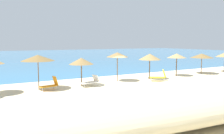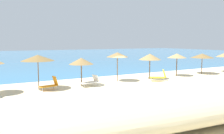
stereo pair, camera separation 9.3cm
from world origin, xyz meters
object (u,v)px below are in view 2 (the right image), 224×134
(beach_umbrella_4, at_px, (81,61))
(beach_ball, at_px, (118,92))
(lounge_chair_1, at_px, (91,81))
(beach_umbrella_3, at_px, (38,58))
(beach_umbrella_6, at_px, (150,57))
(beach_umbrella_7, at_px, (177,56))
(lounge_chair_0, at_px, (50,84))
(beach_umbrella_5, at_px, (117,55))
(lounge_chair_2, at_px, (160,76))
(beach_umbrella_8, at_px, (202,56))

(beach_umbrella_4, height_order, beach_ball, beach_umbrella_4)
(lounge_chair_1, bearing_deg, beach_umbrella_3, 67.18)
(beach_umbrella_6, bearing_deg, beach_umbrella_7, 2.35)
(lounge_chair_0, bearing_deg, beach_umbrella_5, -93.76)
(lounge_chair_1, relative_size, beach_ball, 5.34)
(lounge_chair_2, bearing_deg, beach_umbrella_3, 114.33)
(beach_umbrella_6, relative_size, beach_umbrella_7, 1.04)
(beach_umbrella_5, distance_m, lounge_chair_2, 4.58)
(beach_umbrella_5, bearing_deg, beach_umbrella_7, -1.41)
(beach_umbrella_3, bearing_deg, beach_umbrella_8, 0.06)
(beach_umbrella_3, relative_size, beach_ball, 8.39)
(beach_umbrella_6, xyz_separation_m, beach_umbrella_7, (3.88, 0.16, -0.03))
(beach_umbrella_5, distance_m, lounge_chair_0, 7.02)
(beach_umbrella_6, bearing_deg, beach_ball, -145.54)
(beach_umbrella_6, distance_m, lounge_chair_2, 2.38)
(beach_umbrella_8, bearing_deg, beach_umbrella_3, -179.94)
(beach_umbrella_5, relative_size, lounge_chair_1, 1.58)
(beach_umbrella_8, bearing_deg, lounge_chair_2, -168.34)
(beach_umbrella_6, height_order, beach_umbrella_8, beach_umbrella_6)
(beach_umbrella_5, bearing_deg, lounge_chair_2, -27.96)
(beach_umbrella_4, height_order, lounge_chair_2, beach_umbrella_4)
(beach_umbrella_6, relative_size, lounge_chair_2, 1.60)
(beach_umbrella_5, relative_size, beach_umbrella_6, 1.08)
(lounge_chair_0, relative_size, lounge_chair_1, 0.85)
(beach_umbrella_8, bearing_deg, lounge_chair_1, -177.32)
(beach_umbrella_3, distance_m, beach_umbrella_8, 18.85)
(beach_umbrella_5, bearing_deg, lounge_chair_0, -172.67)
(beach_ball, bearing_deg, lounge_chair_0, 135.61)
(lounge_chair_1, bearing_deg, lounge_chair_2, -111.52)
(beach_ball, bearing_deg, beach_umbrella_8, 17.27)
(lounge_chair_2, bearing_deg, beach_umbrella_4, 112.02)
(lounge_chair_0, bearing_deg, beach_ball, -145.48)
(beach_umbrella_6, height_order, lounge_chair_0, beach_umbrella_6)
(beach_umbrella_5, relative_size, lounge_chair_2, 1.72)
(beach_umbrella_7, relative_size, lounge_chair_2, 1.54)
(beach_umbrella_5, distance_m, beach_ball, 5.93)
(beach_umbrella_3, distance_m, lounge_chair_2, 11.34)
(beach_umbrella_4, height_order, lounge_chair_0, beach_umbrella_4)
(beach_umbrella_4, height_order, beach_umbrella_8, beach_umbrella_4)
(beach_umbrella_7, distance_m, lounge_chair_2, 4.62)
(beach_umbrella_7, relative_size, beach_ball, 7.53)
(beach_umbrella_4, xyz_separation_m, beach_umbrella_6, (7.50, 0.18, 0.12))
(beach_umbrella_8, height_order, beach_ball, beach_umbrella_8)
(beach_ball, bearing_deg, beach_umbrella_5, 59.98)
(beach_umbrella_3, bearing_deg, lounge_chair_0, -33.83)
(beach_ball, bearing_deg, beach_umbrella_6, 34.46)
(beach_umbrella_5, relative_size, beach_ball, 8.42)
(beach_umbrella_7, bearing_deg, beach_umbrella_5, 178.59)
(beach_umbrella_4, height_order, lounge_chair_1, beach_umbrella_4)
(beach_umbrella_5, relative_size, beach_umbrella_8, 1.05)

